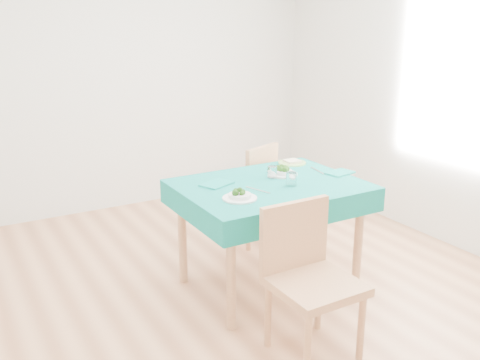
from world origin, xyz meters
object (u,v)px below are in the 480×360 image
chair_near (316,263)px  chair_far (246,188)px  bowl_near (240,194)px  bowl_far (283,171)px  side_plate (292,163)px  table (269,236)px

chair_near → chair_far: 1.65m
chair_far → bowl_near: 1.17m
bowl_near → bowl_far: bearing=30.1°
bowl_far → side_plate: size_ratio=1.00×
table → side_plate: size_ratio=5.66×
chair_near → side_plate: bearing=59.9°
chair_near → bowl_far: 1.05m
bowl_far → chair_far: bearing=83.0°
chair_near → bowl_far: chair_near is taller
table → bowl_near: size_ratio=5.63×
chair_near → table: bearing=74.0°
chair_near → bowl_far: bearing=65.5°
side_plate → bowl_far: bearing=-137.4°
chair_near → side_plate: size_ratio=5.26×
table → bowl_far: 0.47m
chair_near → chair_far: chair_near is taller
chair_near → side_plate: chair_near is taller
table → bowl_near: 0.56m
chair_far → side_plate: chair_far is taller
chair_near → bowl_near: chair_near is taller
bowl_far → chair_near: bearing=-113.9°
chair_far → bowl_far: size_ratio=4.42×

